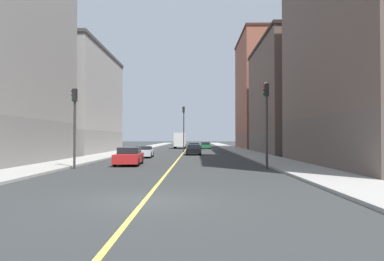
{
  "coord_description": "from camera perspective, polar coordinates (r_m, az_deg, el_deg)",
  "views": [
    {
      "loc": [
        1.76,
        -12.55,
        2.19
      ],
      "look_at": [
        1.37,
        27.95,
        2.98
      ],
      "focal_mm": 33.94,
      "sensor_mm": 36.0,
      "label": 1
    }
  ],
  "objects": [
    {
      "name": "traffic_light_median_far",
      "position": [
        54.37,
        -1.32,
        1.17
      ],
      "size": [
        0.4,
        0.32,
        6.85
      ],
      "color": "#2D2D2D",
      "rests_on": "ground"
    },
    {
      "name": "sidewalk_right",
      "position": [
        62.51,
        -9.32,
        -3.05
      ],
      "size": [
        3.58,
        168.0,
        0.15
      ],
      "primitive_type": "cube",
      "color": "#9E9B93",
      "rests_on": "ground"
    },
    {
      "name": "lane_center_stripe",
      "position": [
        61.62,
        -1.08,
        -3.15
      ],
      "size": [
        0.16,
        154.0,
        0.01
      ],
      "primitive_type": "cube",
      "color": "#E5D14C",
      "rests_on": "ground"
    },
    {
      "name": "sidewalk_left",
      "position": [
        62.01,
        7.22,
        -3.07
      ],
      "size": [
        3.58,
        168.0,
        0.15
      ],
      "primitive_type": "cube",
      "color": "#9E9B93",
      "rests_on": "ground"
    },
    {
      "name": "street_lamp_left_near",
      "position": [
        31.37,
        11.59,
        2.72
      ],
      "size": [
        0.36,
        0.36,
        6.77
      ],
      "color": "#4C4C51",
      "rests_on": "ground"
    },
    {
      "name": "traffic_light_right_near",
      "position": [
        26.86,
        -17.99,
        2.09
      ],
      "size": [
        0.4,
        0.32,
        5.63
      ],
      "color": "#2D2D2D",
      "rests_on": "ground"
    },
    {
      "name": "box_truck",
      "position": [
        73.35,
        -1.87,
        -1.54
      ],
      "size": [
        2.33,
        7.72,
        3.16
      ],
      "color": "beige",
      "rests_on": "ground"
    },
    {
      "name": "ground_plane",
      "position": [
        12.86,
        -7.46,
        -10.92
      ],
      "size": [
        400.0,
        400.0,
        0.0
      ],
      "primitive_type": "plane",
      "color": "#2F3232",
      "rests_on": "ground"
    },
    {
      "name": "car_red",
      "position": [
        29.39,
        -9.87,
        -4.05
      ],
      "size": [
        2.08,
        4.67,
        1.42
      ],
      "color": "red",
      "rests_on": "ground"
    },
    {
      "name": "building_right_midblock",
      "position": [
        54.26,
        -18.1,
        4.32
      ],
      "size": [
        9.91,
        21.5,
        14.54
      ],
      "color": "gray",
      "rests_on": "ground"
    },
    {
      "name": "car_silver",
      "position": [
        40.16,
        -7.6,
        -3.36
      ],
      "size": [
        2.04,
        4.22,
        1.26
      ],
      "color": "silver",
      "rests_on": "ground"
    },
    {
      "name": "car_teal",
      "position": [
        61.01,
        0.32,
        -2.58
      ],
      "size": [
        1.96,
        4.08,
        1.32
      ],
      "color": "#196670",
      "rests_on": "ground"
    },
    {
      "name": "building_left_far",
      "position": [
        74.5,
        11.27,
        5.85
      ],
      "size": [
        9.91,
        18.69,
        22.4
      ],
      "color": "brown",
      "rests_on": "ground"
    },
    {
      "name": "building_left_near",
      "position": [
        31.98,
        27.0,
        14.56
      ],
      "size": [
        9.91,
        20.2,
        21.52
      ],
      "color": "brown",
      "rests_on": "ground"
    },
    {
      "name": "car_black",
      "position": [
        46.13,
        0.21,
        -3.05
      ],
      "size": [
        1.98,
        4.12,
        1.32
      ],
      "color": "black",
      "rests_on": "ground"
    },
    {
      "name": "building_left_mid",
      "position": [
        53.21,
        15.63,
        4.99
      ],
      "size": [
        9.91,
        20.22,
        15.62
      ],
      "color": "brown",
      "rests_on": "ground"
    },
    {
      "name": "car_green",
      "position": [
        71.22,
        2.13,
        -2.37
      ],
      "size": [
        2.0,
        4.24,
        1.31
      ],
      "color": "#1E6B38",
      "rests_on": "ground"
    },
    {
      "name": "traffic_light_left_near",
      "position": [
        25.96,
        11.63,
        2.61
      ],
      "size": [
        0.4,
        0.32,
        5.98
      ],
      "color": "#2D2D2D",
      "rests_on": "ground"
    }
  ]
}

